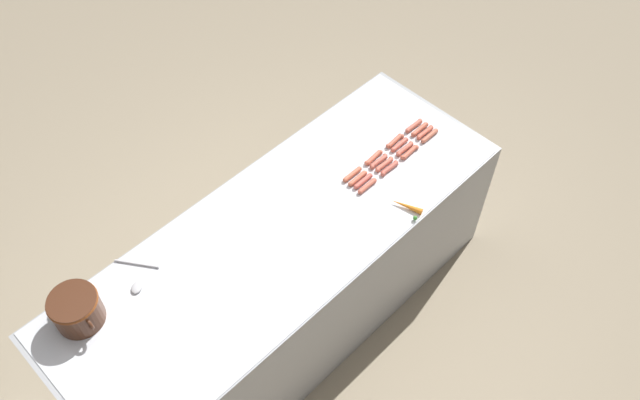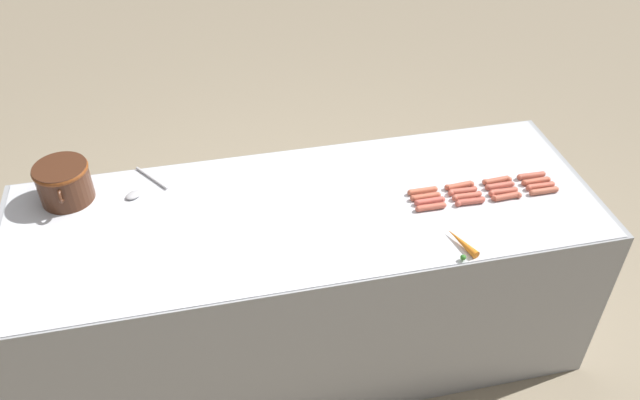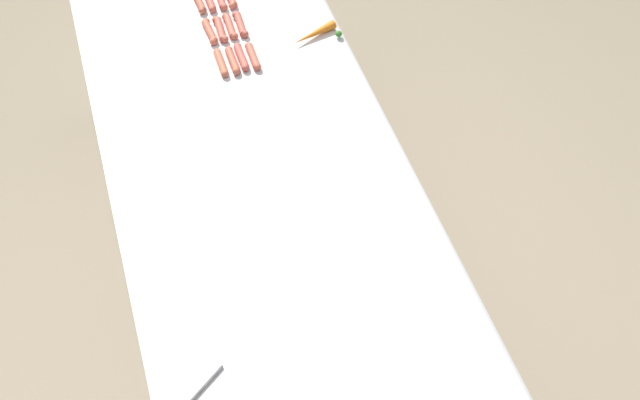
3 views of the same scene
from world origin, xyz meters
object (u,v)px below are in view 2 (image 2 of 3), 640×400
hot_dog_9 (500,186)px  hot_dog_11 (425,197)px  hot_dog_10 (463,191)px  hot_dog_3 (431,207)px  hot_dog_12 (531,176)px  hot_dog_15 (423,191)px  hot_dog_0 (544,191)px  hot_dog_13 (497,181)px  hot_dog_6 (467,196)px  carrot (462,243)px  serving_spoon (140,189)px  hot_dog_8 (536,181)px  hot_dog_2 (470,201)px  hot_dog_14 (459,186)px  hot_dog_7 (430,201)px  hot_dog_1 (506,196)px  hot_dog_5 (503,191)px  bean_pot (63,181)px  hot_dog_4 (540,186)px

hot_dog_9 → hot_dog_11: (-0.00, 0.34, 0.00)m
hot_dog_10 → hot_dog_11: 0.17m
hot_dog_3 → hot_dog_10: same height
hot_dog_12 → hot_dog_15: size_ratio=1.00×
hot_dog_0 → hot_dog_13: 0.20m
hot_dog_6 → hot_dog_10: bearing=8.4°
hot_dog_13 → carrot: carrot is taller
hot_dog_3 → serving_spoon: 1.24m
hot_dog_12 → hot_dog_8: bearing=-176.7°
hot_dog_2 → hot_dog_11: (0.07, 0.17, 0.00)m
hot_dog_14 → hot_dog_13: bearing=-90.4°
hot_dog_3 → hot_dog_7: bearing=-13.0°
hot_dog_0 → hot_dog_1: (-0.00, 0.17, 0.00)m
hot_dog_11 → hot_dog_14: size_ratio=1.00×
hot_dog_13 → carrot: size_ratio=0.76×
hot_dog_1 → hot_dog_3: same height
hot_dog_13 → hot_dog_14: 0.17m
hot_dog_2 → hot_dog_5: bearing=-78.6°
hot_dog_0 → hot_dog_14: bearing=71.9°
hot_dog_9 → hot_dog_15: 0.34m
hot_dog_12 → hot_dog_3: bearing=102.2°
hot_dog_1 → hot_dog_10: same height
hot_dog_6 → hot_dog_14: 0.07m
hot_dog_10 → hot_dog_0: bearing=-102.3°
hot_dog_10 → hot_dog_15: size_ratio=1.00×
serving_spoon → hot_dog_2: bearing=-105.9°
hot_dog_8 → hot_dog_14: same height
hot_dog_13 → hot_dog_2: bearing=122.8°
serving_spoon → hot_dog_7: bearing=-106.3°
hot_dog_1 → hot_dog_15: 0.35m
hot_dog_3 → carrot: 0.24m
hot_dog_10 → hot_dog_11: bearing=90.7°
serving_spoon → carrot: 1.36m
hot_dog_5 → carrot: size_ratio=0.76×
hot_dog_13 → hot_dog_14: (0.00, 0.17, 0.00)m
hot_dog_7 → hot_dog_8: 0.50m
hot_dog_8 → hot_dog_10: bearing=89.5°
hot_dog_15 → bean_pot: 1.50m
hot_dog_0 → hot_dog_12: size_ratio=1.00×
hot_dog_0 → serving_spoon: (0.38, 1.68, -0.00)m
hot_dog_3 → hot_dog_9: bearing=-77.9°
hot_dog_8 → hot_dog_4: bearing=-176.5°
bean_pot → hot_dog_9: bearing=-100.1°
hot_dog_0 → hot_dog_5: (0.03, 0.17, 0.00)m
hot_dog_11 → hot_dog_13: bearing=-83.7°
hot_dog_7 → hot_dog_11: bearing=12.9°
hot_dog_9 → hot_dog_10: same height
hot_dog_4 → hot_dog_0: bearing=177.9°
hot_dog_8 → carrot: size_ratio=0.76×
hot_dog_0 → carrot: carrot is taller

